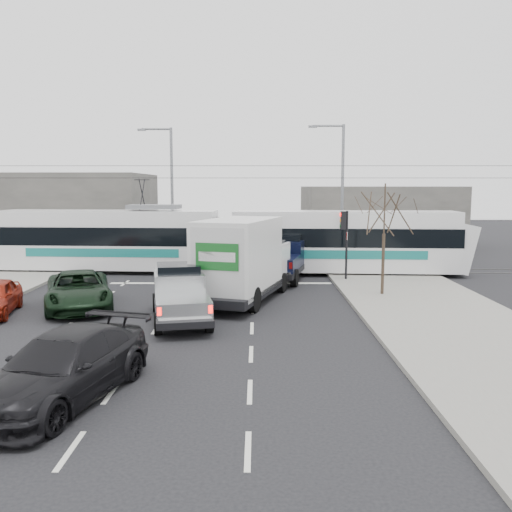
{
  "coord_description": "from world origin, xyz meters",
  "views": [
    {
      "loc": [
        1.87,
        -21.78,
        5.02
      ],
      "look_at": [
        1.84,
        3.17,
        1.8
      ],
      "focal_mm": 38.0,
      "sensor_mm": 36.0,
      "label": 1
    }
  ],
  "objects_px": {
    "bare_tree": "(384,214)",
    "silver_pickup": "(180,293)",
    "dark_car": "(64,367)",
    "green_car": "(79,290)",
    "street_lamp_far": "(169,185)",
    "traffic_signal": "(344,230)",
    "box_truck": "(243,261)",
    "navy_pickup": "(283,257)",
    "tram": "(224,240)",
    "street_lamp_near": "(340,185)"
  },
  "relations": [
    {
      "from": "traffic_signal",
      "to": "box_truck",
      "type": "bearing_deg",
      "value": -136.74
    },
    {
      "from": "street_lamp_far",
      "to": "navy_pickup",
      "type": "relative_size",
      "value": 1.48
    },
    {
      "from": "traffic_signal",
      "to": "bare_tree",
      "type": "bearing_deg",
      "value": -74.24
    },
    {
      "from": "dark_car",
      "to": "silver_pickup",
      "type": "bearing_deg",
      "value": 94.02
    },
    {
      "from": "silver_pickup",
      "to": "green_car",
      "type": "bearing_deg",
      "value": 146.14
    },
    {
      "from": "silver_pickup",
      "to": "dark_car",
      "type": "relative_size",
      "value": 1.06
    },
    {
      "from": "tram",
      "to": "dark_car",
      "type": "relative_size",
      "value": 4.85
    },
    {
      "from": "street_lamp_near",
      "to": "navy_pickup",
      "type": "bearing_deg",
      "value": -120.98
    },
    {
      "from": "tram",
      "to": "box_truck",
      "type": "distance_m",
      "value": 7.93
    },
    {
      "from": "traffic_signal",
      "to": "silver_pickup",
      "type": "distance_m",
      "value": 11.21
    },
    {
      "from": "box_truck",
      "to": "green_car",
      "type": "relative_size",
      "value": 1.41
    },
    {
      "from": "box_truck",
      "to": "navy_pickup",
      "type": "relative_size",
      "value": 1.27
    },
    {
      "from": "street_lamp_near",
      "to": "box_truck",
      "type": "height_order",
      "value": "street_lamp_near"
    },
    {
      "from": "bare_tree",
      "to": "tram",
      "type": "distance_m",
      "value": 10.48
    },
    {
      "from": "silver_pickup",
      "to": "green_car",
      "type": "xyz_separation_m",
      "value": [
        -4.45,
        1.83,
        -0.24
      ]
    },
    {
      "from": "street_lamp_far",
      "to": "box_truck",
      "type": "bearing_deg",
      "value": -69.18
    },
    {
      "from": "navy_pickup",
      "to": "street_lamp_far",
      "type": "bearing_deg",
      "value": 144.44
    },
    {
      "from": "navy_pickup",
      "to": "green_car",
      "type": "bearing_deg",
      "value": -127.48
    },
    {
      "from": "navy_pickup",
      "to": "box_truck",
      "type": "bearing_deg",
      "value": -96.14
    },
    {
      "from": "traffic_signal",
      "to": "dark_car",
      "type": "distance_m",
      "value": 18.52
    },
    {
      "from": "silver_pickup",
      "to": "navy_pickup",
      "type": "distance_m",
      "value": 10.01
    },
    {
      "from": "tram",
      "to": "dark_car",
      "type": "distance_m",
      "value": 19.14
    },
    {
      "from": "tram",
      "to": "green_car",
      "type": "height_order",
      "value": "tram"
    },
    {
      "from": "traffic_signal",
      "to": "green_car",
      "type": "distance_m",
      "value": 13.67
    },
    {
      "from": "bare_tree",
      "to": "box_truck",
      "type": "bearing_deg",
      "value": -172.03
    },
    {
      "from": "street_lamp_near",
      "to": "street_lamp_far",
      "type": "bearing_deg",
      "value": 170.13
    },
    {
      "from": "dark_car",
      "to": "green_car",
      "type": "bearing_deg",
      "value": 122.01
    },
    {
      "from": "dark_car",
      "to": "street_lamp_far",
      "type": "bearing_deg",
      "value": 109.17
    },
    {
      "from": "traffic_signal",
      "to": "green_car",
      "type": "relative_size",
      "value": 0.66
    },
    {
      "from": "street_lamp_far",
      "to": "navy_pickup",
      "type": "distance_m",
      "value": 12.1
    },
    {
      "from": "street_lamp_near",
      "to": "navy_pickup",
      "type": "relative_size",
      "value": 1.48
    },
    {
      "from": "green_car",
      "to": "bare_tree",
      "type": "bearing_deg",
      "value": -8.84
    },
    {
      "from": "street_lamp_far",
      "to": "silver_pickup",
      "type": "relative_size",
      "value": 1.55
    },
    {
      "from": "traffic_signal",
      "to": "box_truck",
      "type": "height_order",
      "value": "traffic_signal"
    },
    {
      "from": "box_truck",
      "to": "green_car",
      "type": "height_order",
      "value": "box_truck"
    },
    {
      "from": "bare_tree",
      "to": "street_lamp_far",
      "type": "distance_m",
      "value": 17.97
    },
    {
      "from": "bare_tree",
      "to": "dark_car",
      "type": "bearing_deg",
      "value": -130.65
    },
    {
      "from": "bare_tree",
      "to": "green_car",
      "type": "distance_m",
      "value": 13.64
    },
    {
      "from": "street_lamp_near",
      "to": "navy_pickup",
      "type": "distance_m",
      "value": 8.68
    },
    {
      "from": "bare_tree",
      "to": "silver_pickup",
      "type": "height_order",
      "value": "bare_tree"
    },
    {
      "from": "box_truck",
      "to": "tram",
      "type": "bearing_deg",
      "value": 116.84
    },
    {
      "from": "traffic_signal",
      "to": "navy_pickup",
      "type": "relative_size",
      "value": 0.59
    },
    {
      "from": "bare_tree",
      "to": "traffic_signal",
      "type": "height_order",
      "value": "bare_tree"
    },
    {
      "from": "traffic_signal",
      "to": "navy_pickup",
      "type": "distance_m",
      "value": 3.61
    },
    {
      "from": "street_lamp_near",
      "to": "navy_pickup",
      "type": "xyz_separation_m",
      "value": [
        -3.99,
        -6.64,
        -3.92
      ]
    },
    {
      "from": "box_truck",
      "to": "navy_pickup",
      "type": "bearing_deg",
      "value": 87.78
    },
    {
      "from": "traffic_signal",
      "to": "street_lamp_far",
      "type": "bearing_deg",
      "value": 138.28
    },
    {
      "from": "bare_tree",
      "to": "silver_pickup",
      "type": "distance_m",
      "value": 9.99
    },
    {
      "from": "tram",
      "to": "traffic_signal",
      "type": "bearing_deg",
      "value": -20.82
    },
    {
      "from": "traffic_signal",
      "to": "dark_car",
      "type": "xyz_separation_m",
      "value": [
        -9.16,
        -15.97,
        -1.95
      ]
    }
  ]
}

